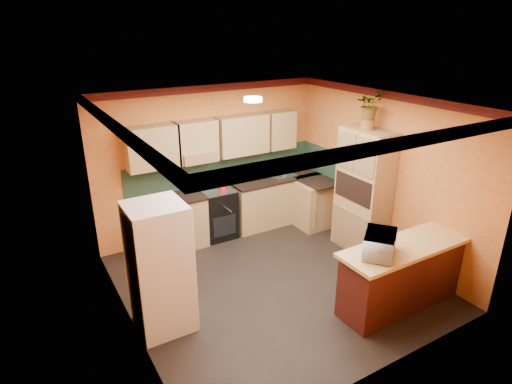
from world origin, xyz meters
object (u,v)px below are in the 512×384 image
at_px(base_cabinets_back, 247,207).
at_px(microwave, 380,244).
at_px(pantry, 363,192).
at_px(fridge, 160,268).
at_px(breakfast_bar, 401,277).
at_px(stove, 217,213).

bearing_deg(base_cabinets_back, microwave, -87.65).
height_order(pantry, microwave, pantry).
bearing_deg(fridge, microwave, -26.73).
xyz_separation_m(pantry, microwave, (-1.15, -1.49, 0.03)).
xyz_separation_m(base_cabinets_back, microwave, (0.13, -3.15, 0.64)).
xyz_separation_m(breakfast_bar, microwave, (-0.49, 0.00, 0.64)).
relative_size(stove, pantry, 0.43).
xyz_separation_m(stove, fridge, (-1.69, -1.92, 0.39)).
distance_m(base_cabinets_back, pantry, 2.18).
bearing_deg(pantry, microwave, -127.72).
xyz_separation_m(base_cabinets_back, stove, (-0.63, -0.00, 0.02)).
height_order(base_cabinets_back, fridge, fridge).
bearing_deg(microwave, breakfast_bar, -39.03).
relative_size(stove, breakfast_bar, 0.51).
bearing_deg(fridge, breakfast_bar, -22.79).
height_order(base_cabinets_back, pantry, pantry).
bearing_deg(stove, base_cabinets_back, 0.00).
relative_size(fridge, microwave, 3.13).
relative_size(breakfast_bar, microwave, 3.32).
xyz_separation_m(fridge, pantry, (3.60, 0.26, 0.20)).
xyz_separation_m(stove, pantry, (1.91, -1.66, 0.59)).
height_order(stove, fridge, fridge).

